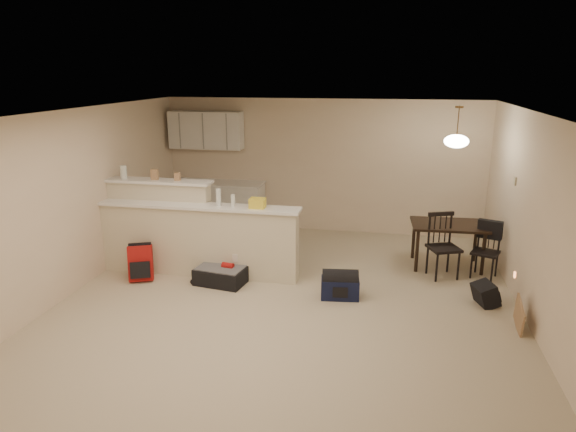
% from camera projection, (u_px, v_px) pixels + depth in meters
% --- Properties ---
extents(room, '(7.00, 7.02, 2.50)m').
position_uv_depth(room, '(285.00, 216.00, 6.36)').
color(room, '#C0B194').
rests_on(room, ground).
extents(breakfast_bar, '(3.08, 0.58, 1.39)m').
position_uv_depth(breakfast_bar, '(185.00, 233.00, 7.79)').
color(breakfast_bar, beige).
rests_on(breakfast_bar, ground).
extents(upper_cabinets, '(1.40, 0.34, 0.70)m').
position_uv_depth(upper_cabinets, '(206.00, 130.00, 9.73)').
color(upper_cabinets, white).
rests_on(upper_cabinets, room).
extents(kitchen_counter, '(1.80, 0.60, 0.90)m').
position_uv_depth(kitchen_counter, '(217.00, 206.00, 9.96)').
color(kitchen_counter, white).
rests_on(kitchen_counter, ground).
extents(thermostat, '(0.02, 0.12, 0.12)m').
position_uv_depth(thermostat, '(515.00, 181.00, 7.20)').
color(thermostat, beige).
rests_on(thermostat, room).
extents(jar, '(0.10, 0.10, 0.20)m').
position_uv_depth(jar, '(124.00, 172.00, 7.87)').
color(jar, silver).
rests_on(jar, breakfast_bar).
extents(cereal_box, '(0.10, 0.07, 0.16)m').
position_uv_depth(cereal_box, '(155.00, 175.00, 7.78)').
color(cereal_box, '#A77E56').
rests_on(cereal_box, breakfast_bar).
extents(small_box, '(0.08, 0.06, 0.12)m').
position_uv_depth(small_box, '(177.00, 177.00, 7.72)').
color(small_box, '#A77E56').
rests_on(small_box, breakfast_bar).
extents(bottle_a, '(0.07, 0.07, 0.26)m').
position_uv_depth(bottle_a, '(218.00, 197.00, 7.44)').
color(bottle_a, silver).
rests_on(bottle_a, breakfast_bar).
extents(bottle_b, '(0.06, 0.06, 0.18)m').
position_uv_depth(bottle_b, '(233.00, 201.00, 7.41)').
color(bottle_b, silver).
rests_on(bottle_b, breakfast_bar).
extents(bag_lump, '(0.22, 0.18, 0.14)m').
position_uv_depth(bag_lump, '(257.00, 203.00, 7.35)').
color(bag_lump, '#A77E56').
rests_on(bag_lump, breakfast_bar).
extents(dining_table, '(1.16, 0.80, 0.70)m').
position_uv_depth(dining_table, '(448.00, 229.00, 7.97)').
color(dining_table, black).
rests_on(dining_table, ground).
extents(pendant_lamp, '(0.36, 0.36, 0.62)m').
position_uv_depth(pendant_lamp, '(456.00, 141.00, 7.60)').
color(pendant_lamp, brown).
rests_on(pendant_lamp, room).
extents(dining_chair_near, '(0.54, 0.53, 0.96)m').
position_uv_depth(dining_chair_near, '(444.00, 246.00, 7.59)').
color(dining_chair_near, black).
rests_on(dining_chair_near, ground).
extents(dining_chair_far, '(0.47, 0.46, 0.84)m').
position_uv_depth(dining_chair_far, '(485.00, 251.00, 7.59)').
color(dining_chair_far, black).
rests_on(dining_chair_far, ground).
extents(suitcase, '(0.76, 0.56, 0.24)m').
position_uv_depth(suitcase, '(221.00, 276.00, 7.45)').
color(suitcase, black).
rests_on(suitcase, ground).
extents(red_backpack, '(0.40, 0.33, 0.52)m').
position_uv_depth(red_backpack, '(141.00, 263.00, 7.55)').
color(red_backpack, '#AD1513').
rests_on(red_backpack, ground).
extents(navy_duffel, '(0.54, 0.34, 0.28)m').
position_uv_depth(navy_duffel, '(340.00, 288.00, 6.97)').
color(navy_duffel, '#111635').
rests_on(navy_duffel, ground).
extents(black_daypack, '(0.32, 0.38, 0.29)m').
position_uv_depth(black_daypack, '(485.00, 294.00, 6.76)').
color(black_daypack, black).
rests_on(black_daypack, ground).
extents(cardboard_sheet, '(0.04, 0.46, 0.35)m').
position_uv_depth(cardboard_sheet, '(519.00, 316.00, 6.10)').
color(cardboard_sheet, '#A77E56').
rests_on(cardboard_sheet, ground).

